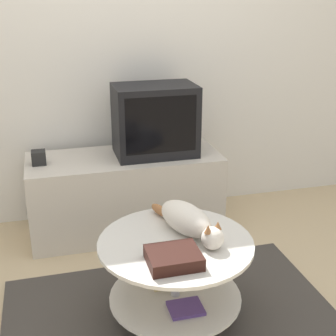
{
  "coord_description": "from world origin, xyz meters",
  "views": [
    {
      "loc": [
        -0.53,
        -1.91,
        1.6
      ],
      "look_at": [
        0.13,
        0.53,
        0.62
      ],
      "focal_mm": 50.0,
      "sensor_mm": 36.0,
      "label": 1
    }
  ],
  "objects_px": {
    "speaker": "(39,158)",
    "dvd_box": "(174,258)",
    "cat": "(188,221)",
    "tv": "(155,120)"
  },
  "relations": [
    {
      "from": "speaker",
      "to": "dvd_box",
      "type": "xyz_separation_m",
      "value": [
        0.55,
        -1.22,
        -0.09
      ]
    },
    {
      "from": "dvd_box",
      "to": "cat",
      "type": "bearing_deg",
      "value": 59.7
    },
    {
      "from": "tv",
      "to": "speaker",
      "type": "relative_size",
      "value": 6.07
    },
    {
      "from": "tv",
      "to": "dvd_box",
      "type": "relative_size",
      "value": 2.31
    },
    {
      "from": "tv",
      "to": "cat",
      "type": "height_order",
      "value": "tv"
    },
    {
      "from": "tv",
      "to": "dvd_box",
      "type": "distance_m",
      "value": 1.27
    },
    {
      "from": "cat",
      "to": "tv",
      "type": "bearing_deg",
      "value": 154.27
    },
    {
      "from": "speaker",
      "to": "cat",
      "type": "height_order",
      "value": "speaker"
    },
    {
      "from": "tv",
      "to": "speaker",
      "type": "xyz_separation_m",
      "value": [
        -0.77,
        -0.0,
        -0.19
      ]
    },
    {
      "from": "speaker",
      "to": "cat",
      "type": "bearing_deg",
      "value": -54.49
    }
  ]
}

